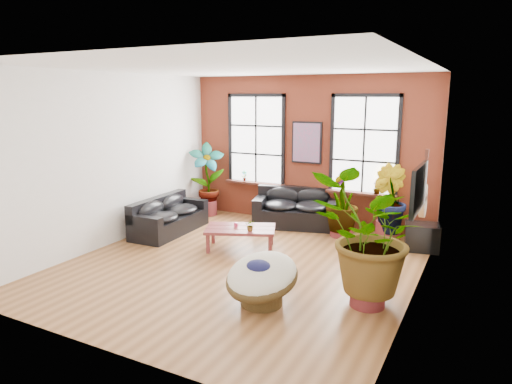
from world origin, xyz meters
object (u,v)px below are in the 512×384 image
at_px(sofa_back, 297,209).
at_px(papasan_chair, 262,278).
at_px(sofa_left, 168,217).
at_px(coffee_table, 241,230).

bearing_deg(sofa_back, papasan_chair, -89.78).
xyz_separation_m(sofa_back, papasan_chair, (1.15, -4.12, 0.01)).
bearing_deg(sofa_left, sofa_back, -55.05).
height_order(sofa_back, papasan_chair, sofa_back).
height_order(sofa_left, papasan_chair, papasan_chair).
bearing_deg(coffee_table, papasan_chair, -76.83).
xyz_separation_m(sofa_back, sofa_left, (-2.38, -1.83, -0.05)).
relative_size(sofa_back, coffee_table, 1.35).
bearing_deg(papasan_chair, sofa_back, 115.95).
distance_m(sofa_left, coffee_table, 2.04).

